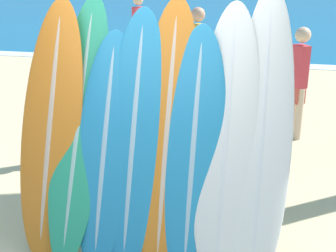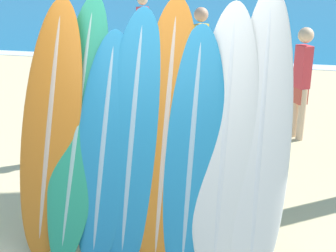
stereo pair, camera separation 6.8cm
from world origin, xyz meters
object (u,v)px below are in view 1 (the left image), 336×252
object	(u,v)px
surfboard_slot_7	(262,134)
person_far_right	(197,56)
surfboard_rack	(149,202)
surfboard_slot_3	(134,137)
surfboard_slot_4	(167,134)
person_mid_beach	(299,79)
surfboard_slot_2	(106,147)
person_far_left	(109,92)
surfboard_slot_5	(194,150)
surfboard_slot_0	(51,127)
person_near_water	(139,30)
surfboard_slot_6	(226,140)
surfboard_slot_1	(79,127)

from	to	relation	value
surfboard_slot_7	person_far_right	size ratio (longest dim) A/B	1.30
surfboard_rack	surfboard_slot_3	size ratio (longest dim) A/B	1.01
surfboard_slot_4	person_mid_beach	distance (m)	3.43
surfboard_slot_4	surfboard_slot_7	size ratio (longest dim) A/B	0.96
surfboard_slot_2	person_far_right	bearing A→B (deg)	87.64
surfboard_slot_3	surfboard_slot_4	distance (m)	0.29
surfboard_slot_7	person_far_left	bearing A→B (deg)	135.54
surfboard_slot_5	surfboard_slot_7	bearing A→B (deg)	9.86
surfboard_slot_3	person_far_right	xyz separation A→B (m)	(-0.08, 4.17, -0.10)
surfboard_rack	surfboard_slot_0	xyz separation A→B (m)	(-0.91, 0.05, 0.62)
person_far_right	person_near_water	bearing A→B (deg)	-126.24
surfboard_slot_3	surfboard_rack	bearing A→B (deg)	-16.83
surfboard_slot_5	surfboard_slot_6	bearing A→B (deg)	11.23
surfboard_slot_4	surfboard_slot_5	distance (m)	0.27
surfboard_rack	person_mid_beach	xyz separation A→B (m)	(1.42, 3.25, 0.41)
surfboard_slot_5	person_far_right	distance (m)	4.24
surfboard_slot_1	surfboard_slot_3	bearing A→B (deg)	-4.87
surfboard_slot_3	surfboard_slot_6	xyz separation A→B (m)	(0.79, 0.02, 0.03)
surfboard_slot_4	surfboard_slot_2	bearing A→B (deg)	-172.73
surfboard_slot_4	person_far_left	distance (m)	2.38
surfboard_slot_1	person_near_water	size ratio (longest dim) A/B	1.27
surfboard_slot_1	surfboard_slot_4	distance (m)	0.81
surfboard_slot_2	surfboard_slot_6	size ratio (longest dim) A/B	0.89
surfboard_rack	surfboard_slot_6	bearing A→B (deg)	5.90
surfboard_slot_5	person_near_water	world-z (taller)	surfboard_slot_5
surfboard_slot_6	person_mid_beach	xyz separation A→B (m)	(0.77, 3.19, -0.21)
surfboard_slot_4	surfboard_slot_7	bearing A→B (deg)	3.06
person_near_water	person_mid_beach	world-z (taller)	person_near_water
surfboard_slot_1	surfboard_slot_2	bearing A→B (deg)	-17.72
surfboard_slot_6	surfboard_slot_2	bearing A→B (deg)	-176.31
person_mid_beach	surfboard_slot_5	bearing A→B (deg)	-48.63
surfboard_slot_0	person_far_left	world-z (taller)	surfboard_slot_0
surfboard_slot_6	surfboard_slot_5	bearing A→B (deg)	-168.77
surfboard_slot_1	surfboard_rack	bearing A→B (deg)	-7.49
surfboard_slot_5	surfboard_slot_7	distance (m)	0.58
surfboard_slot_0	person_mid_beach	bearing A→B (deg)	53.93
surfboard_slot_4	person_far_left	xyz separation A→B (m)	(-1.22, 2.02, -0.25)
surfboard_slot_4	surfboard_slot_7	world-z (taller)	surfboard_slot_7
surfboard_rack	surfboard_slot_7	bearing A→B (deg)	6.74
surfboard_slot_2	person_far_right	distance (m)	4.21
person_far_right	surfboard_slot_3	bearing A→B (deg)	22.45
surfboard_slot_7	surfboard_slot_4	bearing A→B (deg)	-176.94
surfboard_slot_1	surfboard_slot_3	size ratio (longest dim) A/B	1.04
surfboard_slot_4	person_mid_beach	xyz separation A→B (m)	(1.27, 3.18, -0.23)
person_far_right	surfboard_rack	bearing A→B (deg)	24.35
surfboard_slot_2	surfboard_slot_5	xyz separation A→B (m)	(0.78, 0.01, 0.03)
person_near_water	surfboard_slot_0	bearing A→B (deg)	-127.92
surfboard_slot_0	surfboard_slot_1	size ratio (longest dim) A/B	0.99
surfboard_rack	surfboard_slot_0	size ratio (longest dim) A/B	0.98
surfboard_slot_3	surfboard_slot_4	world-z (taller)	surfboard_slot_4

